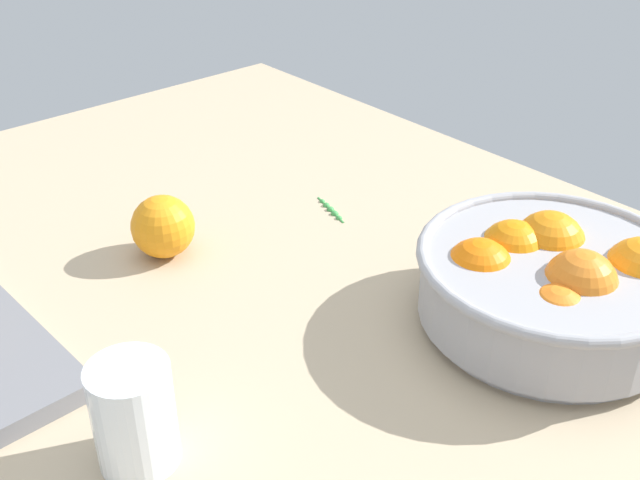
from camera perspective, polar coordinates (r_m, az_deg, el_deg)
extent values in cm
cube|color=tan|center=(81.26, -2.21, -5.54)|extent=(129.45, 91.56, 3.00)
cylinder|color=#99999E|center=(80.32, 16.28, -5.60)|extent=(23.33, 23.33, 1.20)
cylinder|color=#99999E|center=(78.19, 16.69, -3.35)|extent=(25.36, 25.36, 6.44)
torus|color=#99999E|center=(76.50, 17.04, -1.35)|extent=(26.56, 26.56, 1.20)
sphere|color=orange|center=(75.19, 18.59, -3.23)|extent=(6.97, 6.97, 6.97)
sphere|color=orange|center=(79.71, 22.56, -2.39)|extent=(7.36, 7.36, 7.36)
sphere|color=orange|center=(81.23, 16.48, -0.48)|extent=(7.42, 7.42, 7.42)
sphere|color=orange|center=(79.74, 13.97, -0.97)|extent=(6.93, 6.93, 6.93)
sphere|color=orange|center=(76.23, 11.60, -2.44)|extent=(7.04, 7.04, 7.04)
sphere|color=orange|center=(72.95, 16.95, -5.61)|extent=(6.50, 6.50, 6.50)
cylinder|color=white|center=(62.69, -13.57, -12.43)|extent=(6.50, 6.50, 9.17)
cylinder|color=#F19D40|center=(63.93, -13.37, -13.63)|extent=(5.72, 5.72, 5.52)
sphere|color=orange|center=(88.36, -11.51, 0.98)|extent=(7.17, 7.17, 7.17)
cylinder|color=#3A8F44|center=(97.34, 0.78, 2.29)|extent=(7.11, 2.32, 0.30)
sphere|color=#3A8F44|center=(95.36, 1.42, 1.74)|extent=(0.81, 0.81, 0.81)
sphere|color=#3A8F44|center=(96.31, 1.10, 2.06)|extent=(0.98, 0.98, 0.98)
sphere|color=#3A8F44|center=(97.27, 0.78, 2.37)|extent=(0.95, 0.95, 0.95)
sphere|color=#3A8F44|center=(98.24, 0.47, 2.68)|extent=(0.89, 0.89, 0.89)
sphere|color=#3A8F44|center=(99.21, 0.17, 2.98)|extent=(0.72, 0.72, 0.72)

